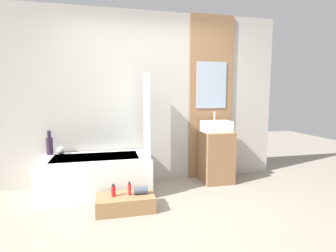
{
  "coord_description": "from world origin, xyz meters",
  "views": [
    {
      "loc": [
        -0.62,
        -2.45,
        1.36
      ],
      "look_at": [
        0.11,
        0.7,
        0.97
      ],
      "focal_mm": 28.0,
      "sensor_mm": 36.0,
      "label": 1
    }
  ],
  "objects_px": {
    "bottle_soap_secondary": "(129,189)",
    "bottle_soap_primary": "(113,191)",
    "bathtub": "(96,175)",
    "vase_round_light": "(61,150)",
    "vase_tall_dark": "(50,145)",
    "sink": "(216,126)",
    "wooden_step_bench": "(125,203)"
  },
  "relations": [
    {
      "from": "vase_tall_dark",
      "to": "sink",
      "type": "bearing_deg",
      "value": -3.74
    },
    {
      "from": "vase_tall_dark",
      "to": "vase_round_light",
      "type": "distance_m",
      "value": 0.17
    },
    {
      "from": "bathtub",
      "to": "sink",
      "type": "bearing_deg",
      "value": 3.53
    },
    {
      "from": "bathtub",
      "to": "bottle_soap_primary",
      "type": "height_order",
      "value": "bathtub"
    },
    {
      "from": "wooden_step_bench",
      "to": "vase_tall_dark",
      "type": "distance_m",
      "value": 1.44
    },
    {
      "from": "bathtub",
      "to": "vase_round_light",
      "type": "distance_m",
      "value": 0.63
    },
    {
      "from": "sink",
      "to": "bottle_soap_secondary",
      "type": "bearing_deg",
      "value": -152.33
    },
    {
      "from": "vase_tall_dark",
      "to": "bottle_soap_primary",
      "type": "height_order",
      "value": "vase_tall_dark"
    },
    {
      "from": "vase_tall_dark",
      "to": "wooden_step_bench",
      "type": "bearing_deg",
      "value": -42.42
    },
    {
      "from": "vase_tall_dark",
      "to": "vase_round_light",
      "type": "bearing_deg",
      "value": -5.22
    },
    {
      "from": "sink",
      "to": "wooden_step_bench",
      "type": "bearing_deg",
      "value": -153.15
    },
    {
      "from": "vase_tall_dark",
      "to": "bottle_soap_primary",
      "type": "xyz_separation_m",
      "value": [
        0.85,
        -0.9,
        -0.41
      ]
    },
    {
      "from": "vase_round_light",
      "to": "bottle_soap_primary",
      "type": "distance_m",
      "value": 1.17
    },
    {
      "from": "bottle_soap_secondary",
      "to": "bottle_soap_primary",
      "type": "bearing_deg",
      "value": 180.0
    },
    {
      "from": "sink",
      "to": "vase_tall_dark",
      "type": "height_order",
      "value": "sink"
    },
    {
      "from": "bottle_soap_primary",
      "to": "bottle_soap_secondary",
      "type": "relative_size",
      "value": 0.91
    },
    {
      "from": "vase_round_light",
      "to": "bottle_soap_secondary",
      "type": "xyz_separation_m",
      "value": [
        0.88,
        -0.88,
        -0.32
      ]
    },
    {
      "from": "vase_round_light",
      "to": "bottle_soap_primary",
      "type": "bearing_deg",
      "value": -51.71
    },
    {
      "from": "wooden_step_bench",
      "to": "bathtub",
      "type": "bearing_deg",
      "value": 119.1
    },
    {
      "from": "bathtub",
      "to": "vase_round_light",
      "type": "bearing_deg",
      "value": 151.99
    },
    {
      "from": "sink",
      "to": "bottle_soap_primary",
      "type": "distance_m",
      "value": 1.86
    },
    {
      "from": "wooden_step_bench",
      "to": "bottle_soap_secondary",
      "type": "relative_size",
      "value": 4.22
    },
    {
      "from": "bottle_soap_primary",
      "to": "sink",
      "type": "bearing_deg",
      "value": 24.86
    },
    {
      "from": "wooden_step_bench",
      "to": "bottle_soap_secondary",
      "type": "xyz_separation_m",
      "value": [
        0.05,
        0.0,
        0.16
      ]
    },
    {
      "from": "sink",
      "to": "vase_round_light",
      "type": "relative_size",
      "value": 3.67
    },
    {
      "from": "wooden_step_bench",
      "to": "vase_round_light",
      "type": "relative_size",
      "value": 5.78
    },
    {
      "from": "bathtub",
      "to": "vase_round_light",
      "type": "xyz_separation_m",
      "value": [
        -0.48,
        0.26,
        0.32
      ]
    },
    {
      "from": "vase_round_light",
      "to": "bottle_soap_primary",
      "type": "relative_size",
      "value": 0.8
    },
    {
      "from": "vase_tall_dark",
      "to": "bottle_soap_primary",
      "type": "relative_size",
      "value": 2.33
    },
    {
      "from": "vase_tall_dark",
      "to": "vase_round_light",
      "type": "relative_size",
      "value": 2.91
    },
    {
      "from": "sink",
      "to": "bottle_soap_secondary",
      "type": "xyz_separation_m",
      "value": [
        -1.4,
        -0.74,
        -0.62
      ]
    },
    {
      "from": "bottle_soap_primary",
      "to": "bathtub",
      "type": "bearing_deg",
      "value": 108.84
    }
  ]
}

